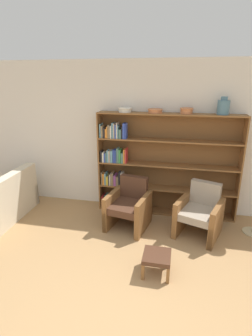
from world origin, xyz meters
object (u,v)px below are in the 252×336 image
Objects in this scene: bowl_cream at (187,110)px; vase_tall at (223,107)px; bookshelf at (153,166)px; bowl_terracotta at (155,111)px; armchair_leather at (129,206)px; bowl_stoneware at (125,110)px; footstool at (157,258)px; armchair_cushioned at (200,213)px.

vase_tall is at bearing 0.00° from bowl_cream.
bowl_terracotta reaches higher than bookshelf.
armchair_leather is at bearing -117.96° from bowl_terracotta.
bookshelf is at bearing 107.22° from bowl_terracotta.
bowl_stoneware is 2.52m from footstool.
bowl_terracotta is 2.40m from footstool.
bookshelf is 2.93× the size of armchair_cushioned.
vase_tall is at bearing 0.00° from bowl_stoneware.
footstool is (-0.84, -1.70, -1.76)m from vase_tall.
armchair_leather is at bearing -71.84° from bowl_stoneware.
footstool is at bearing -65.21° from bowl_stoneware.
armchair_cushioned is (1.16, -0.00, 0.00)m from armchair_leather.
armchair_cushioned is 1.24m from footstool.
vase_tall reaches higher than footstool.
bowl_stoneware is at bearing 180.00° from bowl_terracotta.
armchair_leather is 1.24m from footstool.
bowl_terracotta is 0.52m from bowl_cream.
bookshelf is at bearing 178.90° from vase_tall.
bowl_stoneware is 2.15m from armchair_cushioned.
bowl_stoneware is 0.53m from bowl_terracotta.
vase_tall reaches higher than bowl_stoneware.
armchair_cushioned is (1.37, -0.62, -1.54)m from bowl_stoneware.
vase_tall is at bearing 63.75° from footstool.
bowl_cream reaches higher than bowl_stoneware.
bowl_cream is at bearing 0.00° from bowl_stoneware.
bowl_stoneware is 1.07× the size of bowl_cream.
armchair_cushioned reaches higher than footstool.
footstool is (-0.58, -1.08, -0.15)m from armchair_cushioned.
armchair_leather is at bearing -144.08° from bowl_cream.
bowl_stoneware is at bearing -177.66° from bookshelf.
bowl_stoneware reaches higher than bookshelf.
vase_tall reaches higher than armchair_leather.
footstool is at bearing 81.56° from armchair_cushioned.
bowl_stoneware is 1.67m from armchair_leather.
footstool is at bearing -81.37° from bowl_terracotta.
bowl_terracotta is 0.91× the size of vase_tall.
bowl_terracotta is 0.30× the size of armchair_cushioned.
armchair_leather is (-0.85, -0.61, -1.55)m from bowl_cream.
bowl_stoneware is 0.92× the size of bowl_terracotta.
armchair_cushioned is at bearing -62.69° from bowl_cream.
vase_tall reaches higher than bowl_terracotta.
armchair_leather is (-0.32, -0.64, -0.53)m from bookshelf.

